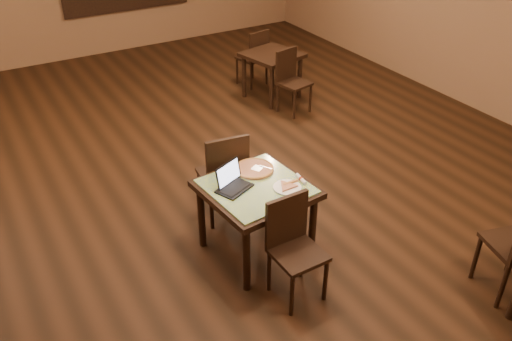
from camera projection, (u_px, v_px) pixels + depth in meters
ground at (234, 174)px, 6.54m from camera, size 10.00×10.00×0.00m
wall_right at (486, 4)px, 7.48m from camera, size 0.02×10.00×3.00m
tiled_table at (256, 195)px, 5.00m from camera, size 1.00×1.00×0.76m
chair_main_near at (293, 242)px, 4.61m from camera, size 0.42×0.42×0.95m
chair_main_far at (225, 173)px, 5.49m from camera, size 0.50×0.50×1.03m
laptop at (232, 181)px, 4.90m from camera, size 0.37×0.35×0.21m
plate at (287, 187)px, 4.91m from camera, size 0.26×0.26×0.01m
pizza_slice at (287, 186)px, 4.90m from camera, size 0.21×0.21×0.02m
pizza_pan at (254, 170)px, 5.17m from camera, size 0.39×0.39×0.01m
pizza_whole at (254, 168)px, 5.16m from camera, size 0.37×0.37×0.03m
spatula at (257, 168)px, 5.15m from camera, size 0.19×0.24×0.01m
napkin_roll at (301, 179)px, 5.01m from camera, size 0.05×0.17×0.04m
other_table_a at (272, 61)px, 8.16m from camera, size 0.90×0.90×0.71m
other_table_a_chair_near at (291, 77)px, 7.80m from camera, size 0.47×0.47×0.92m
other_table_a_chair_far at (255, 55)px, 8.60m from camera, size 0.47×0.47×0.92m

